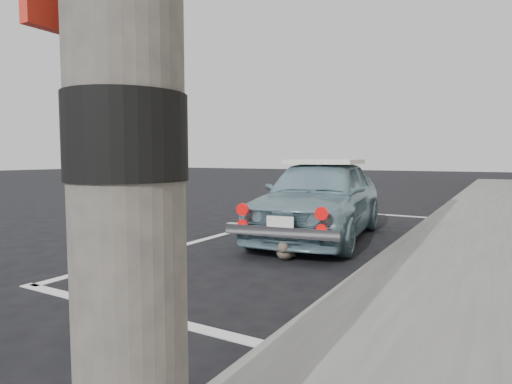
% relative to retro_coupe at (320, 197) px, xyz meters
% --- Properties ---
extents(ground, '(80.00, 80.00, 0.00)m').
position_rel_retro_coupe_xyz_m(ground, '(-0.54, -3.30, -0.63)').
color(ground, black).
rests_on(ground, ground).
extents(pline_rear, '(3.00, 0.12, 0.01)m').
position_rel_retro_coupe_xyz_m(pline_rear, '(-0.04, -3.80, -0.63)').
color(pline_rear, silver).
rests_on(pline_rear, ground).
extents(pline_front, '(3.00, 0.12, 0.01)m').
position_rel_retro_coupe_xyz_m(pline_front, '(-0.04, 3.20, -0.63)').
color(pline_front, silver).
rests_on(pline_front, ground).
extents(pline_side, '(0.12, 7.00, 0.01)m').
position_rel_retro_coupe_xyz_m(pline_side, '(-1.44, -0.30, -0.63)').
color(pline_side, silver).
rests_on(pline_side, ground).
extents(retro_coupe, '(1.93, 3.83, 1.25)m').
position_rel_retro_coupe_xyz_m(retro_coupe, '(0.00, 0.00, 0.00)').
color(retro_coupe, '#769CA8').
rests_on(retro_coupe, ground).
extents(cat, '(0.32, 0.51, 0.28)m').
position_rel_retro_coupe_xyz_m(cat, '(0.19, -1.58, -0.51)').
color(cat, '#77695A').
rests_on(cat, ground).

